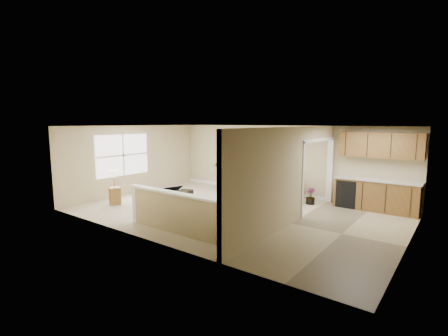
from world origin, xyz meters
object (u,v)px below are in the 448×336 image
Objects in this scene: piano_bench at (182,200)px; palm_plant at (229,175)px; loveseat at (276,188)px; lamp_stand at (115,190)px; piano at (161,186)px; accent_table at (245,182)px; small_plant at (310,197)px.

piano_bench is 0.50× the size of palm_plant.
lamp_stand reaches higher than loveseat.
piano is 2.46× the size of piano_bench.
accent_table reaches higher than small_plant.
loveseat is 1.29m from small_plant.
palm_plant reaches higher than lamp_stand.
lamp_stand is at bearing -117.01° from palm_plant.
piano is at bearing 174.24° from piano_bench.
accent_table is at bearing 176.60° from small_plant.
loveseat is 1.88m from palm_plant.
lamp_stand is (-3.71, -3.84, 0.10)m from loveseat.
accent_table is at bearing 58.72° from lamp_stand.
lamp_stand is (-1.86, -3.65, -0.21)m from palm_plant.
loveseat is at bearing 58.88° from piano_bench.
piano reaches higher than small_plant.
piano_bench is (1.05, -0.11, -0.29)m from piano.
piano reaches higher than piano_bench.
accent_table is 2.60m from small_plant.
small_plant is 6.28m from lamp_stand.
palm_plant is at bearing -177.36° from small_plant.
lamp_stand reaches higher than small_plant.
palm_plant reaches higher than small_plant.
lamp_stand is at bearing -113.40° from piano.
palm_plant is 1.40× the size of lamp_stand.
piano reaches higher than lamp_stand.
piano is 2.71m from palm_plant.
palm_plant is 4.11m from lamp_stand.
palm_plant is at bearing 92.87° from piano_bench.
piano_bench is at bearing -136.96° from small_plant.
piano is 1.73× the size of lamp_stand.
loveseat is at bearing 178.07° from small_plant.
accent_table is 0.66m from palm_plant.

